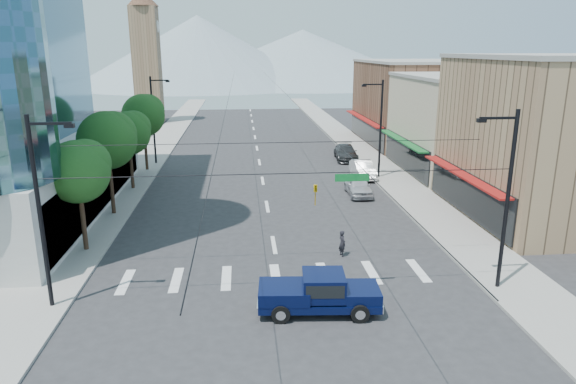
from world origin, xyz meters
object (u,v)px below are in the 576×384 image
object	(u,v)px
parked_car_far	(346,152)
pickup_truck	(319,292)
pedestrian	(342,243)
parked_car_mid	(363,169)
parked_car_near	(358,186)

from	to	relation	value
parked_car_far	pickup_truck	bearing A→B (deg)	-99.18
pedestrian	pickup_truck	bearing A→B (deg)	144.20
pedestrian	parked_car_mid	bearing A→B (deg)	-32.53
parked_car_mid	parked_car_far	size ratio (longest dim) A/B	0.87
pedestrian	parked_car_mid	distance (m)	19.24
parked_car_mid	parked_car_far	distance (m)	8.07
pickup_truck	parked_car_near	size ratio (longest dim) A/B	1.25
pedestrian	parked_car_far	world-z (taller)	parked_car_far
parked_car_far	parked_car_near	bearing A→B (deg)	-92.90
parked_car_near	parked_car_mid	distance (m)	6.01
parked_car_far	parked_car_mid	bearing A→B (deg)	-85.68
parked_car_near	parked_car_far	xyz separation A→B (m)	(1.75, 13.81, 0.02)
pickup_truck	pedestrian	world-z (taller)	pickup_truck
parked_car_near	pedestrian	bearing A→B (deg)	-105.24
pickup_truck	pedestrian	xyz separation A→B (m)	(2.35, 6.44, -0.21)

